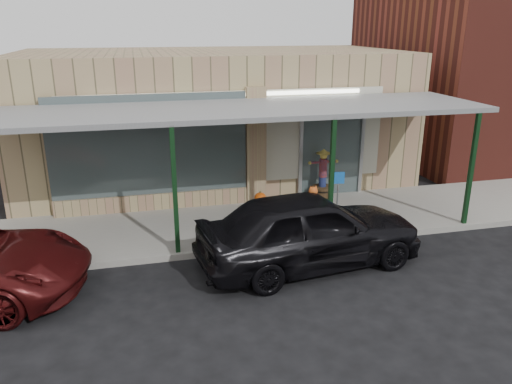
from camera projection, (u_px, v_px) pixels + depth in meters
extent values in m
plane|color=black|center=(282.00, 296.00, 9.67)|extent=(120.00, 120.00, 0.00)
cube|color=gray|center=(243.00, 224.00, 12.96)|extent=(40.00, 3.20, 0.15)
cube|color=tan|center=(213.00, 116.00, 16.55)|extent=(12.00, 6.00, 4.20)
cube|color=#495759|center=(150.00, 147.00, 13.23)|extent=(5.20, 0.06, 2.80)
cube|color=#495759|center=(331.00, 150.00, 14.63)|extent=(1.80, 0.06, 2.80)
cube|color=tan|center=(256.00, 148.00, 13.98)|extent=(0.55, 0.30, 3.40)
cube|color=tan|center=(154.00, 202.00, 13.77)|extent=(5.20, 0.30, 0.50)
cube|color=beige|center=(230.00, 138.00, 13.79)|extent=(9.00, 0.02, 2.60)
cube|color=white|center=(230.00, 95.00, 13.38)|extent=(7.50, 0.03, 0.10)
cube|color=slate|center=(242.00, 109.00, 12.01)|extent=(12.00, 3.00, 0.12)
cube|color=black|center=(175.00, 193.00, 10.75)|extent=(0.10, 0.10, 2.95)
cube|color=black|center=(331.00, 181.00, 11.55)|extent=(0.10, 0.10, 2.95)
cube|color=black|center=(471.00, 171.00, 12.37)|extent=(0.10, 0.10, 2.95)
cylinder|color=#46331C|center=(322.00, 193.00, 14.53)|extent=(0.65, 0.65, 0.39)
cylinder|color=navy|center=(322.00, 181.00, 14.42)|extent=(0.24, 0.24, 0.29)
cylinder|color=#992D16|center=(323.00, 168.00, 14.29)|extent=(0.26, 0.26, 0.53)
sphere|color=gold|center=(324.00, 156.00, 14.17)|extent=(0.21, 0.21, 0.21)
cone|color=gold|center=(324.00, 151.00, 14.13)|extent=(0.35, 0.35, 0.13)
cylinder|color=#46331C|center=(260.00, 208.00, 13.27)|extent=(0.60, 0.60, 0.38)
ellipsoid|color=#F95B0F|center=(260.00, 197.00, 13.17)|extent=(0.31, 0.31, 0.25)
cylinder|color=#4C471E|center=(260.00, 192.00, 13.13)|extent=(0.04, 0.04, 0.06)
cylinder|color=gray|center=(337.00, 205.00, 12.44)|extent=(0.04, 0.04, 1.13)
cube|color=blue|center=(339.00, 178.00, 12.21)|extent=(0.29, 0.07, 0.29)
imported|color=black|center=(310.00, 230.00, 10.66)|extent=(5.08, 2.56, 1.66)
ellipsoid|color=#D75D26|center=(313.00, 202.00, 11.39)|extent=(0.29, 0.24, 0.37)
sphere|color=#D75D26|center=(313.00, 191.00, 11.34)|extent=(0.21, 0.21, 0.21)
cylinder|color=#1A7736|center=(313.00, 196.00, 11.34)|extent=(0.14, 0.14, 0.02)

